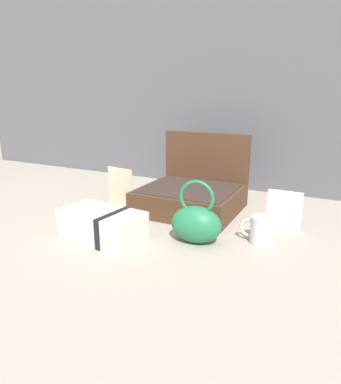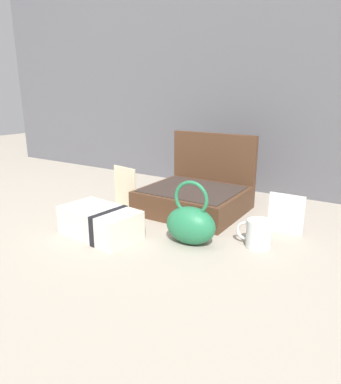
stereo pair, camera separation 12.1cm
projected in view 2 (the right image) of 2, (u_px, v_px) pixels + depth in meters
The scene contains 8 objects.
ground_plane at pixel (172, 221), 1.26m from camera, with size 6.00×6.00×0.00m, color #9E9384.
back_wall at pixel (242, 35), 1.54m from camera, with size 3.20×0.06×1.40m, color #56565B.
open_suitcase at pixel (196, 194), 1.37m from camera, with size 0.37×0.35×0.29m.
teal_pouch_handbag at pixel (191, 224), 1.06m from camera, with size 0.17×0.11×0.20m.
cream_toiletry_bag at pixel (101, 223), 1.12m from camera, with size 0.27×0.17×0.10m.
coffee_mug at pixel (258, 234), 1.04m from camera, with size 0.11×0.08×0.09m.
info_card_left at pixel (125, 188), 1.37m from camera, with size 0.12×0.01×0.17m, color beige.
poster_card_right at pixel (286, 214), 1.14m from camera, with size 0.12×0.01×0.13m, color white.
Camera 2 is at (0.63, -1.00, 0.45)m, focal length 32.38 mm.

